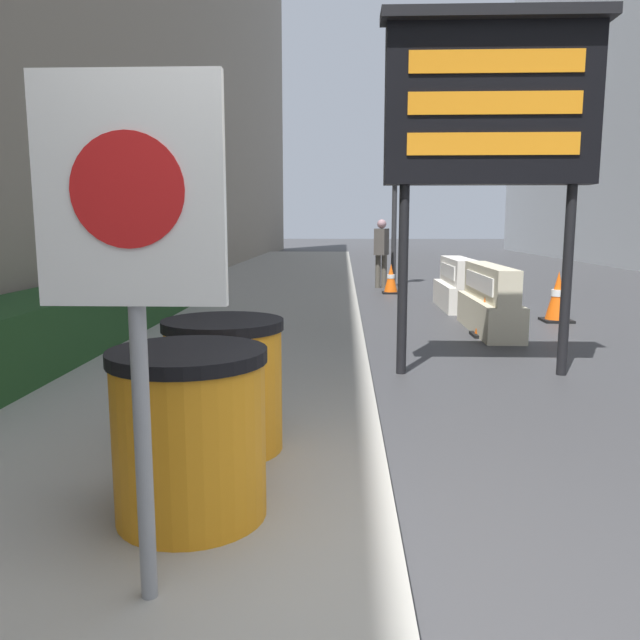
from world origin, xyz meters
TOP-DOWN VIEW (x-y plane):
  - ground_plane at (0.00, 0.00)m, footprint 120.00×120.00m
  - hedge_strip at (-3.21, 4.32)m, footprint 0.90×7.54m
  - barrel_drum_foreground at (-0.95, 0.55)m, footprint 0.72×0.72m
  - barrel_drum_middle at (-0.96, 1.42)m, footprint 0.72×0.72m
  - warning_sign at (-0.96, -0.11)m, footprint 0.63×0.08m
  - message_board at (1.15, 4.06)m, footprint 2.14×0.36m
  - jersey_barrier_cream at (1.80, 6.61)m, footprint 0.51×2.11m
  - jersey_barrier_white at (1.80, 9.05)m, footprint 0.62×1.82m
  - traffic_cone_near at (0.78, 11.40)m, footprint 0.36×0.36m
  - traffic_cone_mid at (1.69, 6.23)m, footprint 0.39×0.39m
  - traffic_cone_far at (3.07, 7.56)m, footprint 0.44×0.44m
  - traffic_light_near_curb at (0.97, 13.02)m, footprint 0.28×0.44m
  - pedestrian_worker at (0.64, 12.63)m, footprint 0.38×0.48m

SIDE VIEW (x-z plane):
  - ground_plane at x=0.00m, z-range 0.00..0.00m
  - traffic_cone_near at x=0.78m, z-range -0.01..0.64m
  - traffic_cone_mid at x=1.69m, z-range -0.01..0.70m
  - traffic_cone_far at x=3.07m, z-range -0.01..0.78m
  - jersey_barrier_white at x=1.80m, z-range -0.05..0.85m
  - jersey_barrier_cream at x=1.80m, z-range -0.06..0.88m
  - hedge_strip at x=-3.21m, z-range 0.17..0.81m
  - barrel_drum_foreground at x=-0.95m, z-range 0.17..0.96m
  - barrel_drum_middle at x=-0.96m, z-range 0.17..0.96m
  - pedestrian_worker at x=0.64m, z-range 0.15..1.75m
  - warning_sign at x=-0.96m, z-range 0.55..2.38m
  - message_board at x=1.15m, z-range 0.88..4.35m
  - traffic_light_near_curb at x=0.97m, z-range 0.82..4.43m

